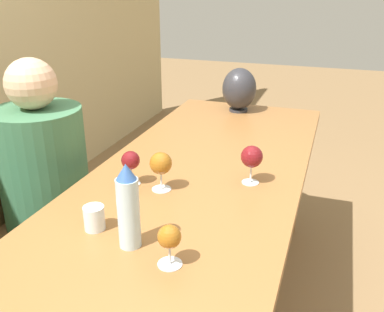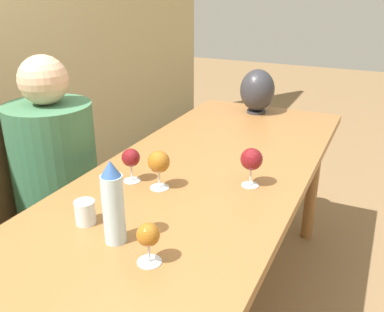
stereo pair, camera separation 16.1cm
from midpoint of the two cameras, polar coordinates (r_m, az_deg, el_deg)
name	(u,v)px [view 2 (the right image)]	position (r m, az deg, el deg)	size (l,w,h in m)	color
dining_table	(162,227)	(1.49, -0.93, -9.55)	(2.74, 0.82, 0.78)	#936033
water_bottle	(113,203)	(1.23, -6.80, -6.39)	(0.06, 0.06, 0.26)	silver
water_tumbler	(85,212)	(1.38, -10.82, -7.47)	(0.07, 0.07, 0.08)	silver
vase	(257,91)	(2.49, 10.56, 8.56)	(0.20, 0.20, 0.25)	#2D2D33
wine_glass_0	(252,160)	(1.59, 10.83, -0.56)	(0.08, 0.08, 0.15)	silver
wine_glass_1	(148,236)	(1.15, -1.83, -10.76)	(0.07, 0.07, 0.12)	silver
wine_glass_2	(159,163)	(1.54, -1.48, -0.96)	(0.08, 0.08, 0.15)	silver
wine_glass_3	(131,159)	(1.61, -5.34, -0.41)	(0.07, 0.07, 0.13)	silver
chair_far	(48,201)	(2.13, -16.69, -5.77)	(0.44, 0.44, 0.97)	brown
person_far	(59,180)	(2.02, -15.14, -3.22)	(0.38, 0.38, 1.21)	#2D2D38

